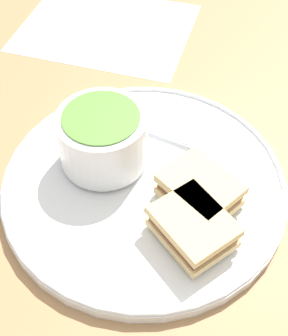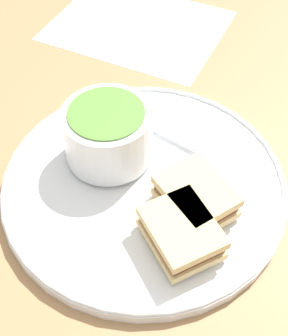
{
  "view_description": "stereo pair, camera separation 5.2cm",
  "coord_description": "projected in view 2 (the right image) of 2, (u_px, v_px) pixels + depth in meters",
  "views": [
    {
      "loc": [
        -0.33,
        0.04,
        0.44
      ],
      "look_at": [
        0.0,
        0.0,
        0.04
      ],
      "focal_mm": 50.0,
      "sensor_mm": 36.0,
      "label": 1
    },
    {
      "loc": [
        -0.34,
        -0.01,
        0.44
      ],
      "look_at": [
        0.0,
        0.0,
        0.04
      ],
      "focal_mm": 50.0,
      "sensor_mm": 36.0,
      "label": 2
    }
  ],
  "objects": [
    {
      "name": "ground_plane",
      "position": [
        144.0,
        188.0,
        0.55
      ],
      "size": [
        2.4,
        2.4,
        0.0
      ],
      "primitive_type": "plane",
      "color": "#9E754C"
    },
    {
      "name": "plate",
      "position": [
        144.0,
        183.0,
        0.54
      ],
      "size": [
        0.33,
        0.33,
        0.02
      ],
      "color": "white",
      "rests_on": "ground_plane"
    },
    {
      "name": "soup_bowl",
      "position": [
        108.0,
        134.0,
        0.53
      ],
      "size": [
        0.1,
        0.1,
        0.07
      ],
      "color": "white",
      "rests_on": "plate"
    },
    {
      "name": "spoon",
      "position": [
        146.0,
        123.0,
        0.59
      ],
      "size": [
        0.08,
        0.1,
        0.01
      ],
      "rotation": [
        0.0,
        0.0,
        7.27
      ],
      "color": "silver",
      "rests_on": "plate"
    },
    {
      "name": "sandwich_half_near",
      "position": [
        181.0,
        233.0,
        0.47
      ],
      "size": [
        0.1,
        0.09,
        0.03
      ],
      "rotation": [
        0.0,
        0.0,
        3.65
      ],
      "color": "#DBBC7F",
      "rests_on": "plate"
    },
    {
      "name": "sandwich_half_far",
      "position": [
        196.0,
        196.0,
        0.5
      ],
      "size": [
        0.1,
        0.1,
        0.03
      ],
      "rotation": [
        0.0,
        0.0,
        3.76
      ],
      "color": "#DBBC7F",
      "rests_on": "plate"
    },
    {
      "name": "menu_sheet",
      "position": [
        138.0,
        25.0,
        0.76
      ],
      "size": [
        0.3,
        0.33,
        0.0
      ],
      "rotation": [
        0.0,
        0.0,
        -0.4
      ],
      "color": "white",
      "rests_on": "ground_plane"
    }
  ]
}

